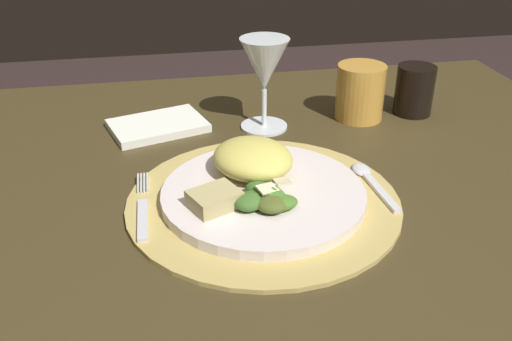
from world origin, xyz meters
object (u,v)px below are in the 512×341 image
(spoon, at_px, (369,178))
(wine_glass, at_px, (264,68))
(fork, at_px, (143,208))
(amber_tumbler, at_px, (360,92))
(dinner_plate, at_px, (263,194))
(napkin, at_px, (158,126))
(dining_table, at_px, (265,269))
(dark_tumbler, at_px, (414,90))

(spoon, relative_size, wine_glass, 0.88)
(fork, distance_m, amber_tumbler, 0.43)
(dinner_plate, distance_m, napkin, 0.28)
(dining_table, xyz_separation_m, dinner_plate, (-0.01, -0.03, 0.14))
(fork, relative_size, wine_glass, 1.05)
(dinner_plate, relative_size, dark_tumbler, 3.08)
(spoon, distance_m, wine_glass, 0.24)
(dining_table, bearing_deg, fork, -170.75)
(dining_table, xyz_separation_m, wine_glass, (0.04, 0.20, 0.23))
(fork, relative_size, amber_tumbler, 1.69)
(wine_glass, distance_m, amber_tumbler, 0.17)
(amber_tumbler, bearing_deg, dinner_plate, -131.45)
(spoon, height_order, dark_tumbler, dark_tumbler)
(napkin, bearing_deg, fork, -96.02)
(fork, distance_m, napkin, 0.25)
(fork, height_order, wine_glass, wine_glass)
(fork, distance_m, spoon, 0.30)
(wine_glass, xyz_separation_m, dark_tumbler, (0.26, 0.01, -0.06))
(dinner_plate, distance_m, spoon, 0.15)
(wine_glass, bearing_deg, spoon, -63.60)
(dinner_plate, height_order, napkin, dinner_plate)
(fork, relative_size, spoon, 1.20)
(dark_tumbler, bearing_deg, napkin, 178.47)
(napkin, bearing_deg, dining_table, -59.35)
(dinner_plate, distance_m, dark_tumbler, 0.39)
(napkin, bearing_deg, amber_tumbler, -2.41)
(napkin, height_order, dark_tumbler, dark_tumbler)
(dinner_plate, relative_size, spoon, 1.99)
(wine_glass, xyz_separation_m, amber_tumbler, (0.16, 0.01, -0.05))
(dining_table, distance_m, dark_tumbler, 0.40)
(dinner_plate, bearing_deg, dining_table, 73.72)
(dinner_plate, height_order, wine_glass, wine_glass)
(dining_table, bearing_deg, napkin, 120.65)
(spoon, relative_size, dark_tumbler, 1.55)
(fork, relative_size, napkin, 1.06)
(spoon, xyz_separation_m, napkin, (-0.27, 0.23, -0.00))
(dinner_plate, bearing_deg, napkin, 116.09)
(dining_table, distance_m, dinner_plate, 0.14)
(spoon, bearing_deg, amber_tumbler, 73.95)
(napkin, relative_size, amber_tumbler, 1.60)
(dining_table, bearing_deg, amber_tumbler, 45.99)
(dinner_plate, distance_m, amber_tumbler, 0.32)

